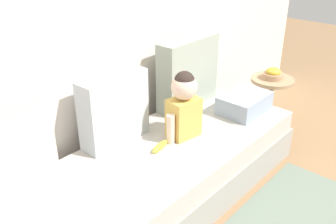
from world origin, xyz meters
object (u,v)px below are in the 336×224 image
Objects in this scene: banana at (160,146)px; side_table at (271,90)px; folded_blanket at (244,103)px; fruit_bowl at (273,74)px; throw_pillow_left at (0,152)px; throw_pillow_right at (188,72)px; couch at (150,183)px; throw_pillow_center at (114,109)px; toddler at (184,104)px.

side_table is (1.44, -0.04, -0.05)m from banana.
banana is 0.85m from folded_blanket.
fruit_bowl reaches higher than side_table.
throw_pillow_right is at bearing 0.00° from throw_pillow_left.
folded_blanket is at bearing -6.14° from couch.
couch is 1.56m from side_table.
couch is 4.33× the size of throw_pillow_right.
toddler reaches higher than throw_pillow_center.
throw_pillow_left is at bearing 165.14° from toddler.
throw_pillow_left is at bearing 180.00° from throw_pillow_center.
throw_pillow_left reaches higher than toddler.
couch is at bearing 178.92° from fruit_bowl.
toddler is 1.17× the size of folded_blanket.
couch is 0.95m from throw_pillow_left.
folded_blanket is at bearing -11.00° from toddler.
throw_pillow_right is 0.87m from fruit_bowl.
couch is 4.51× the size of throw_pillow_left.
folded_blanket is at bearing -173.00° from side_table.
throw_pillow_right is at bearing 156.61° from side_table.
toddler is 1.23m from side_table.
throw_pillow_left is 1.13× the size of side_table.
fruit_bowl reaches higher than couch.
banana is at bearing 172.13° from folded_blanket.
banana is at bearing -155.48° from throw_pillow_right.
couch is 6.17× the size of folded_blanket.
couch is 5.17× the size of throw_pillow_center.
toddler is 2.57× the size of fruit_bowl.
folded_blanket is at bearing -23.43° from throw_pillow_center.
throw_pillow_left is at bearing 171.65° from side_table.
folded_blanket is at bearing -7.87° from banana.
toddler reaches higher than banana.
side_table is at bearing -2.08° from toddler.
throw_pillow_right is 1.21× the size of toddler.
throw_pillow_left is 2.34m from fruit_bowl.
throw_pillow_left is 0.96× the size of throw_pillow_right.
throw_pillow_right reaches higher than throw_pillow_center.
throw_pillow_right reaches higher than side_table.
throw_pillow_right is 0.76m from banana.
side_table is at bearing 177.76° from fruit_bowl.
couch is 0.57m from toddler.
throw_pillow_center reaches higher than banana.
folded_blanket is (1.72, -0.41, -0.20)m from throw_pillow_left.
banana is at bearing 178.29° from fruit_bowl.
throw_pillow_right is at bearing 156.61° from fruit_bowl.
throw_pillow_left is 1.16m from toddler.
throw_pillow_center is (0.76, 0.00, -0.04)m from throw_pillow_left.
side_table is (0.60, 0.07, -0.10)m from folded_blanket.
throw_pillow_left is 3.22× the size of banana.
toddler is (0.35, -0.30, 0.01)m from throw_pillow_center.
folded_blanket reaches higher than side_table.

